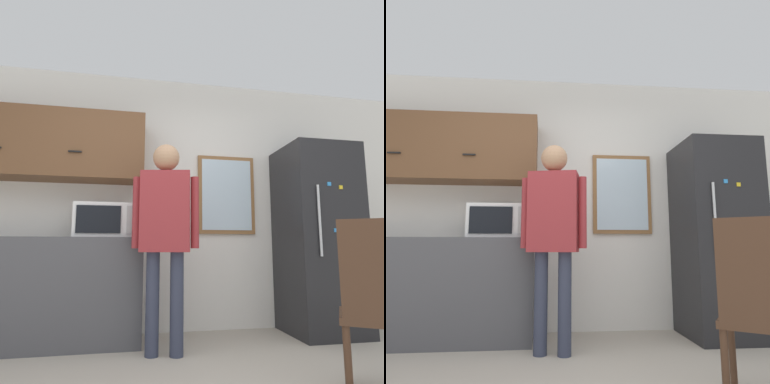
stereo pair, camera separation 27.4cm
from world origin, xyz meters
TOP-DOWN VIEW (x-y plane):
  - back_wall at (0.00, 2.10)m, footprint 6.00×0.06m
  - counter at (-1.22, 1.79)m, footprint 1.97×0.57m
  - upper_cabinets at (-1.22, 1.89)m, footprint 1.97×0.39m
  - microwave at (-0.58, 1.78)m, footprint 0.55×0.38m
  - person at (-0.06, 1.32)m, footprint 0.55×0.30m
  - refrigerator at (1.56, 1.72)m, footprint 0.70×0.73m
  - chair at (0.99, 0.21)m, footprint 0.57×0.57m
  - window at (0.69, 2.06)m, footprint 0.64×0.05m

SIDE VIEW (x-z plane):
  - counter at x=-1.22m, z-range 0.00..0.93m
  - chair at x=0.99m, z-range 0.04..1.05m
  - refrigerator at x=1.56m, z-range 0.00..1.89m
  - person at x=-0.06m, z-range 0.19..1.91m
  - microwave at x=-0.58m, z-range 0.93..1.25m
  - back_wall at x=0.00m, z-range 0.00..2.70m
  - window at x=0.69m, z-range 0.99..1.85m
  - upper_cabinets at x=-1.22m, z-range 1.49..2.16m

